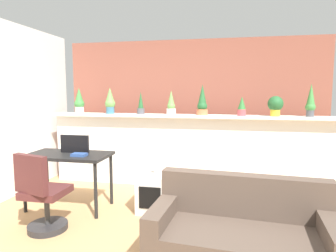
% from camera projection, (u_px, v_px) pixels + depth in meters
% --- Properties ---
extents(ground_plane, '(12.00, 12.00, 0.00)m').
position_uv_depth(ground_plane, '(161.00, 247.00, 2.99)').
color(ground_plane, tan).
extents(divider_wall, '(4.63, 0.16, 1.17)m').
position_uv_depth(divider_wall, '(187.00, 152.00, 4.87)').
color(divider_wall, white).
rests_on(divider_wall, ground).
extents(plant_shelf, '(4.63, 0.34, 0.04)m').
position_uv_depth(plant_shelf, '(187.00, 116.00, 4.77)').
color(plant_shelf, white).
rests_on(plant_shelf, divider_wall).
extents(brick_wall_behind, '(4.63, 0.10, 2.50)m').
position_uv_depth(brick_wall_behind, '(192.00, 110.00, 5.38)').
color(brick_wall_behind, brown).
rests_on(brick_wall_behind, ground).
extents(potted_plant_0, '(0.17, 0.17, 0.44)m').
position_uv_depth(potted_plant_0, '(79.00, 101.00, 5.09)').
color(potted_plant_0, silver).
rests_on(potted_plant_0, plant_shelf).
extents(potted_plant_1, '(0.17, 0.17, 0.44)m').
position_uv_depth(potted_plant_1, '(110.00, 101.00, 4.97)').
color(potted_plant_1, '#386B84').
rests_on(potted_plant_1, plant_shelf).
extents(potted_plant_2, '(0.12, 0.12, 0.37)m').
position_uv_depth(potted_plant_2, '(141.00, 105.00, 4.93)').
color(potted_plant_2, '#4C4C51').
rests_on(potted_plant_2, plant_shelf).
extents(potted_plant_3, '(0.15, 0.15, 0.39)m').
position_uv_depth(potted_plant_3, '(171.00, 105.00, 4.79)').
color(potted_plant_3, silver).
rests_on(potted_plant_3, plant_shelf).
extents(potted_plant_4, '(0.18, 0.18, 0.49)m').
position_uv_depth(potted_plant_4, '(202.00, 102.00, 4.73)').
color(potted_plant_4, '#C66B42').
rests_on(potted_plant_4, plant_shelf).
extents(potted_plant_5, '(0.13, 0.13, 0.30)m').
position_uv_depth(potted_plant_5, '(242.00, 106.00, 4.54)').
color(potted_plant_5, '#B7474C').
rests_on(potted_plant_5, plant_shelf).
extents(potted_plant_6, '(0.23, 0.23, 0.31)m').
position_uv_depth(potted_plant_6, '(275.00, 105.00, 4.45)').
color(potted_plant_6, gold).
rests_on(potted_plant_6, plant_shelf).
extents(potted_plant_7, '(0.14, 0.14, 0.49)m').
position_uv_depth(potted_plant_7, '(311.00, 101.00, 4.36)').
color(potted_plant_7, '#4C4C51').
rests_on(potted_plant_7, plant_shelf).
extents(desk, '(1.10, 0.60, 0.75)m').
position_uv_depth(desk, '(68.00, 160.00, 3.95)').
color(desk, black).
rests_on(desk, ground).
extents(tv_monitor, '(0.40, 0.04, 0.24)m').
position_uv_depth(tv_monitor, '(75.00, 144.00, 3.99)').
color(tv_monitor, black).
rests_on(tv_monitor, desk).
extents(office_chair, '(0.49, 0.49, 0.91)m').
position_uv_depth(office_chair, '(42.00, 199.00, 3.29)').
color(office_chair, '#262628').
rests_on(office_chair, ground).
extents(side_cube_shelf, '(0.40, 0.41, 0.50)m').
position_uv_depth(side_cube_shelf, '(154.00, 193.00, 3.88)').
color(side_cube_shelf, silver).
rests_on(side_cube_shelf, ground).
extents(vase_on_shelf, '(0.07, 0.07, 0.16)m').
position_uv_depth(vase_on_shelf, '(156.00, 168.00, 3.88)').
color(vase_on_shelf, silver).
rests_on(vase_on_shelf, side_cube_shelf).
extents(book_on_desk, '(0.19, 0.12, 0.04)m').
position_uv_depth(book_on_desk, '(79.00, 155.00, 3.80)').
color(book_on_desk, '#2D4C8C').
rests_on(book_on_desk, desk).
extents(couch, '(1.62, 0.89, 0.80)m').
position_uv_depth(couch, '(241.00, 240.00, 2.58)').
color(couch, brown).
rests_on(couch, ground).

